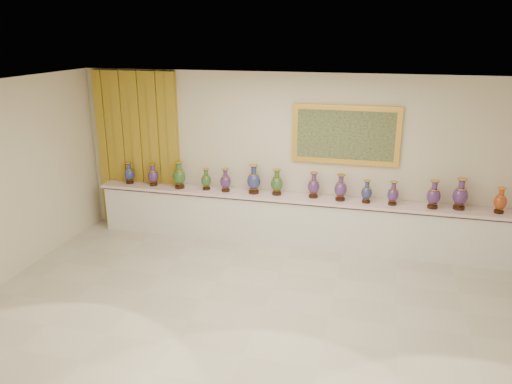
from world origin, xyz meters
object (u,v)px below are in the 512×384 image
Objects in this scene: vase_1 at (153,176)px; vase_2 at (179,176)px; counter at (294,221)px; vase_0 at (129,174)px.

vase_2 reaches higher than vase_1.
counter is at bearing 1.39° from vase_2.
counter is 17.43× the size of vase_1.
counter is 2.24m from vase_2.
vase_0 is at bearing -179.82° from counter.
vase_1 is 0.84× the size of vase_2.
vase_2 is at bearing -2.31° from vase_0.
vase_1 is (0.50, -0.01, 0.00)m from vase_0.
vase_0 is at bearing 177.69° from vase_2.
vase_0 is 0.50m from vase_1.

